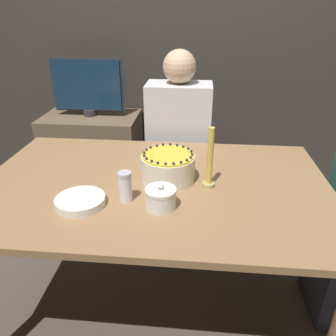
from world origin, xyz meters
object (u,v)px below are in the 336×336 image
Objects in this scene: person_man_blue_shirt at (178,160)px; sugar_bowl at (161,198)px; cake at (168,167)px; sugar_shaker at (125,186)px; tv_monitor at (87,87)px; candle at (210,164)px.

sugar_bowl is at bearing 89.28° from person_man_blue_shirt.
cake reaches higher than sugar_shaker.
person_man_blue_shirt reaches higher than sugar_bowl.
cake is 0.23m from sugar_bowl.
tv_monitor is at bearing -30.62° from person_man_blue_shirt.
person_man_blue_shirt is 2.32× the size of tv_monitor.
sugar_shaker is 0.10× the size of person_man_blue_shirt.
candle is at bearing 23.87° from sugar_shaker.
tv_monitor reaches higher than cake.
cake is 1.96× the size of sugar_bowl.
sugar_bowl is 0.15m from sugar_shaker.
sugar_shaker is 1.41m from tv_monitor.
sugar_bowl is at bearing -135.45° from candle.
candle reaches higher than sugar_shaker.
cake is 0.19× the size of person_man_blue_shirt.
sugar_shaker is at bearing -128.26° from cake.
person_man_blue_shirt is (0.16, 0.86, -0.27)m from sugar_shaker.
person_man_blue_shirt reaches higher than cake.
tv_monitor reaches higher than sugar_shaker.
cake is 0.89× the size of candle.
candle is at bearing -51.65° from tv_monitor.
tv_monitor is at bearing 118.16° from sugar_bowl.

